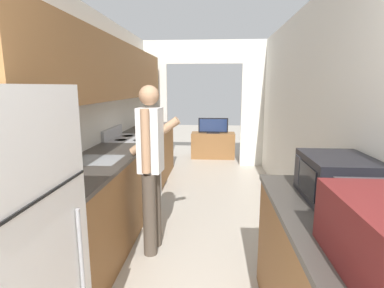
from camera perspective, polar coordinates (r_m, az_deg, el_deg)
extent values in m
cube|color=silver|center=(3.08, -23.81, 3.19)|extent=(0.06, 7.92, 2.50)
cube|color=brown|center=(3.90, -14.93, 13.37)|extent=(0.32, 4.31, 0.69)
cube|color=silver|center=(2.90, 24.71, 2.69)|extent=(0.06, 7.92, 2.50)
cube|color=silver|center=(6.25, -7.68, 5.44)|extent=(0.65, 0.06, 2.05)
cube|color=silver|center=(6.17, 12.32, 5.22)|extent=(0.65, 0.06, 2.05)
cube|color=silver|center=(6.12, 2.35, 17.13)|extent=(2.80, 0.06, 0.45)
cube|color=brown|center=(3.03, -18.14, -12.40)|extent=(0.60, 2.07, 0.88)
cube|color=#3D3833|center=(2.88, -18.73, -4.00)|extent=(0.62, 2.08, 0.03)
cube|color=brown|center=(5.34, -7.87, -1.84)|extent=(0.60, 1.49, 0.88)
cube|color=#3D3833|center=(5.27, -7.99, 3.06)|extent=(0.62, 1.51, 0.03)
cube|color=#9EA3A8|center=(3.03, -17.50, -2.91)|extent=(0.42, 0.44, 0.00)
cube|color=#3D3833|center=(1.83, 26.54, -13.31)|extent=(0.62, 1.62, 0.03)
cube|color=black|center=(1.40, -26.14, -8.75)|extent=(0.01, 0.72, 0.01)
cylinder|color=#99999E|center=(1.80, -20.23, -21.10)|extent=(0.02, 0.02, 0.65)
cube|color=#B7B7BC|center=(4.28, -10.89, -4.92)|extent=(0.62, 0.75, 0.92)
cube|color=black|center=(4.21, -6.75, -5.06)|extent=(0.01, 0.51, 0.28)
cylinder|color=#B7B7BC|center=(4.15, -6.55, -2.02)|extent=(0.02, 0.60, 0.02)
cube|color=#B7B7BC|center=(4.26, -14.92, 2.12)|extent=(0.04, 0.75, 0.14)
cylinder|color=#232328|center=(3.99, -10.02, 0.69)|extent=(0.16, 0.16, 0.01)
cylinder|color=#232328|center=(4.31, -8.95, 1.47)|extent=(0.16, 0.16, 0.01)
cylinder|color=#232328|center=(4.06, -13.42, 0.73)|extent=(0.16, 0.16, 0.01)
cylinder|color=#232328|center=(4.37, -12.12, 1.50)|extent=(0.16, 0.16, 0.01)
cylinder|color=#4C4238|center=(2.97, -8.08, -13.21)|extent=(0.14, 0.14, 0.81)
cylinder|color=#4C4238|center=(3.12, -7.15, -11.97)|extent=(0.14, 0.14, 0.81)
cube|color=white|center=(2.84, -7.96, 0.71)|extent=(0.23, 0.23, 0.61)
cylinder|color=tan|center=(2.70, -8.86, 0.48)|extent=(0.09, 0.09, 0.58)
cylinder|color=tan|center=(2.97, -7.16, 1.49)|extent=(0.52, 0.12, 0.40)
sphere|color=tan|center=(2.79, -8.19, 9.16)|extent=(0.19, 0.19, 0.19)
cube|color=#2D2D33|center=(1.60, 29.44, -7.33)|extent=(0.25, 0.02, 0.10)
cube|color=black|center=(2.07, 25.98, -5.89)|extent=(0.39, 0.51, 0.27)
cube|color=black|center=(1.96, 21.06, -6.42)|extent=(0.01, 0.30, 0.19)
cube|color=#38383D|center=(2.16, 19.39, -4.69)|extent=(0.01, 0.10, 0.20)
cube|color=brown|center=(6.85, 4.01, -0.24)|extent=(0.98, 0.42, 0.58)
cube|color=black|center=(6.76, 4.04, 2.17)|extent=(0.29, 0.16, 0.02)
cube|color=black|center=(6.73, 4.06, 3.61)|extent=(0.66, 0.04, 0.32)
cube|color=navy|center=(6.71, 4.06, 3.58)|extent=(0.61, 0.01, 0.28)
cube|color=#B7B7BC|center=(4.79, -8.84, 2.50)|extent=(0.05, 0.21, 0.00)
cube|color=black|center=(4.64, -9.29, 2.30)|extent=(0.03, 0.11, 0.02)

